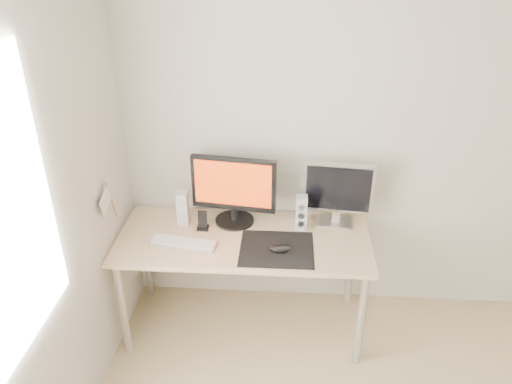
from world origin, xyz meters
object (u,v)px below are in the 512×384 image
object	(u,v)px
desk	(244,247)
mouse	(280,249)
speaker_right	(301,212)
keyboard	(184,243)
phone_dock	(203,224)
main_monitor	(234,188)
speaker_left	(183,208)
second_monitor	(338,191)

from	to	relation	value
desk	mouse	bearing A→B (deg)	-32.61
speaker_right	keyboard	xyz separation A→B (m)	(-0.73, -0.24, -0.11)
desk	phone_dock	xyz separation A→B (m)	(-0.27, 0.08, 0.12)
main_monitor	speaker_right	world-z (taller)	main_monitor
speaker_left	speaker_right	bearing A→B (deg)	-0.60
speaker_left	phone_dock	xyz separation A→B (m)	(0.14, -0.07, -0.07)
speaker_right	desk	bearing A→B (deg)	-159.05
desk	main_monitor	xyz separation A→B (m)	(-0.08, 0.18, 0.33)
main_monitor	keyboard	size ratio (longest dim) A/B	1.27
main_monitor	keyboard	world-z (taller)	main_monitor
second_monitor	speaker_right	world-z (taller)	second_monitor
desk	phone_dock	bearing A→B (deg)	163.74
main_monitor	speaker_left	xyz separation A→B (m)	(-0.33, -0.03, -0.14)
mouse	desk	xyz separation A→B (m)	(-0.23, 0.15, -0.10)
speaker_left	desk	bearing A→B (deg)	-19.69
desk	main_monitor	distance (m)	0.38
main_monitor	speaker_right	xyz separation A→B (m)	(0.44, -0.04, -0.14)
second_monitor	speaker_right	size ratio (longest dim) A/B	1.98
speaker_left	speaker_right	size ratio (longest dim) A/B	1.00
second_monitor	phone_dock	bearing A→B (deg)	-171.51
main_monitor	second_monitor	xyz separation A→B (m)	(0.67, 0.03, -0.01)
main_monitor	desk	bearing A→B (deg)	-66.73
speaker_left	speaker_right	world-z (taller)	same
main_monitor	keyboard	xyz separation A→B (m)	(-0.29, -0.28, -0.25)
desk	keyboard	xyz separation A→B (m)	(-0.37, -0.10, 0.09)
desk	second_monitor	bearing A→B (deg)	19.34
mouse	phone_dock	distance (m)	0.56
desk	phone_dock	distance (m)	0.31
speaker_left	keyboard	distance (m)	0.27
second_monitor	desk	bearing A→B (deg)	-160.66
mouse	phone_dock	xyz separation A→B (m)	(-0.51, 0.23, 0.02)
main_monitor	phone_dock	world-z (taller)	main_monitor
main_monitor	second_monitor	world-z (taller)	main_monitor
main_monitor	mouse	bearing A→B (deg)	-46.53
main_monitor	speaker_right	bearing A→B (deg)	-5.08
desk	speaker_right	size ratio (longest dim) A/B	7.03
main_monitor	keyboard	distance (m)	0.47
mouse	keyboard	bearing A→B (deg)	175.03
mouse	desk	bearing A→B (deg)	147.39
desk	main_monitor	bearing A→B (deg)	113.27
speaker_right	speaker_left	bearing A→B (deg)	179.40
speaker_right	keyboard	distance (m)	0.77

